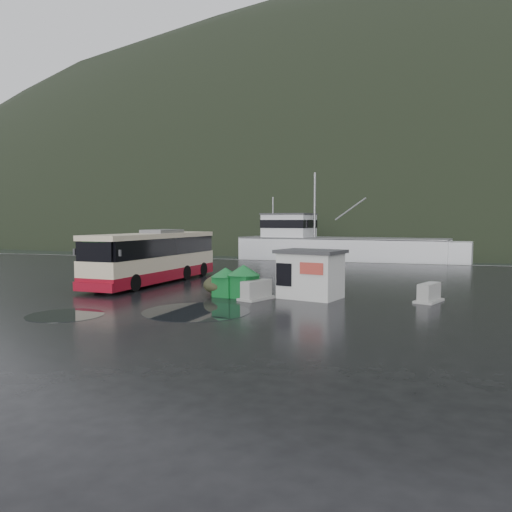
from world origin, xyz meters
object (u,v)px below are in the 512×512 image
(coach_bus, at_px, (155,283))
(jersey_barrier_a, at_px, (256,299))
(waste_bin_left, at_px, (226,296))
(white_van, at_px, (133,278))
(dome_tent, at_px, (223,294))
(fishing_trawler, at_px, (341,256))
(jersey_barrier_b, at_px, (429,302))
(waste_bin_right, at_px, (244,298))
(ticket_kiosk, at_px, (310,298))

(coach_bus, distance_m, jersey_barrier_a, 8.67)
(waste_bin_left, bearing_deg, white_van, 146.54)
(waste_bin_left, relative_size, dome_tent, 0.56)
(jersey_barrier_a, relative_size, fishing_trawler, 0.07)
(waste_bin_left, height_order, jersey_barrier_a, waste_bin_left)
(dome_tent, relative_size, jersey_barrier_b, 1.47)
(dome_tent, distance_m, jersey_barrier_b, 9.70)
(coach_bus, relative_size, waste_bin_right, 7.08)
(coach_bus, height_order, dome_tent, coach_bus)
(fishing_trawler, bearing_deg, dome_tent, -85.12)
(coach_bus, relative_size, jersey_barrier_b, 6.57)
(coach_bus, distance_m, ticket_kiosk, 10.33)
(white_van, distance_m, waste_bin_left, 10.25)
(coach_bus, height_order, waste_bin_left, coach_bus)
(coach_bus, height_order, jersey_barrier_b, coach_bus)
(ticket_kiosk, distance_m, jersey_barrier_b, 5.30)
(white_van, distance_m, jersey_barrier_b, 18.33)
(waste_bin_left, relative_size, jersey_barrier_b, 0.83)
(coach_bus, bearing_deg, fishing_trawler, 77.90)
(fishing_trawler, bearing_deg, waste_bin_left, -84.19)
(jersey_barrier_a, bearing_deg, coach_bus, 151.31)
(coach_bus, xyz_separation_m, fishing_trawler, (7.06, 26.49, 0.00))
(ticket_kiosk, distance_m, fishing_trawler, 29.59)
(waste_bin_left, xyz_separation_m, waste_bin_right, (0.95, -0.10, 0.00))
(waste_bin_right, height_order, jersey_barrier_a, waste_bin_right)
(coach_bus, relative_size, white_van, 1.70)
(white_van, relative_size, jersey_barrier_a, 3.69)
(white_van, xyz_separation_m, dome_tent, (8.10, -4.90, 0.00))
(waste_bin_left, height_order, jersey_barrier_b, waste_bin_left)
(dome_tent, height_order, jersey_barrier_b, dome_tent)
(waste_bin_right, relative_size, jersey_barrier_b, 0.93)
(waste_bin_left, height_order, waste_bin_right, waste_bin_right)
(waste_bin_right, relative_size, ticket_kiosk, 0.54)
(waste_bin_left, xyz_separation_m, jersey_barrier_a, (1.68, -0.41, 0.00))
(white_van, distance_m, jersey_barrier_a, 11.90)
(waste_bin_right, xyz_separation_m, ticket_kiosk, (3.02, 0.88, 0.00))
(jersey_barrier_b, relative_size, fishing_trawler, 0.07)
(ticket_kiosk, bearing_deg, waste_bin_right, -149.13)
(waste_bin_left, height_order, ticket_kiosk, ticket_kiosk)
(dome_tent, distance_m, jersey_barrier_a, 2.43)
(white_van, bearing_deg, waste_bin_left, -48.17)
(waste_bin_right, bearing_deg, fishing_trawler, 89.66)
(white_van, xyz_separation_m, waste_bin_left, (8.55, -5.65, 0.00))
(waste_bin_right, distance_m, ticket_kiosk, 3.15)
(waste_bin_right, relative_size, fishing_trawler, 0.06)
(ticket_kiosk, relative_size, jersey_barrier_a, 1.64)
(coach_bus, xyz_separation_m, ticket_kiosk, (9.90, -2.97, 0.00))
(jersey_barrier_b, bearing_deg, dome_tent, -176.95)
(jersey_barrier_b, bearing_deg, coach_bus, 170.70)
(ticket_kiosk, bearing_deg, jersey_barrier_b, 19.81)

